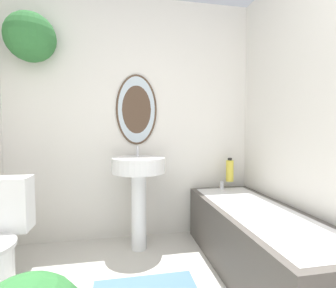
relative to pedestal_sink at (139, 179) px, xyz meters
name	(u,v)px	position (x,y,z in m)	size (l,w,h in m)	color
wall_back	(119,106)	(-0.18, 0.28, 0.68)	(2.52, 0.42, 2.40)	silver
pedestal_sink	(139,179)	(0.00, 0.00, 0.00)	(0.48, 0.48, 0.94)	white
bathtub	(258,240)	(0.86, -0.56, -0.39)	(0.61, 1.57, 0.56)	#4C4742
shampoo_bottle	(230,170)	(0.94, 0.13, 0.03)	(0.08, 0.08, 0.24)	gold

